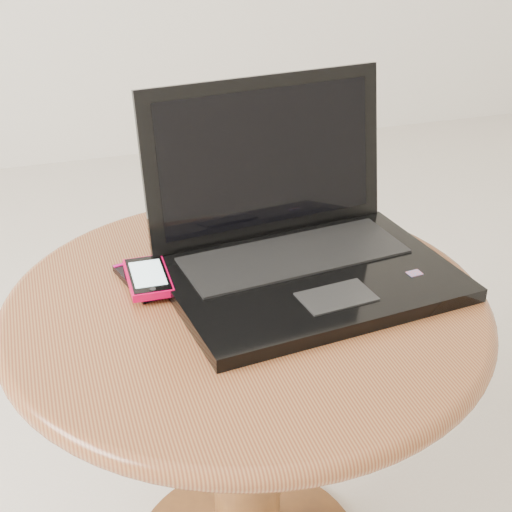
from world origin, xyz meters
name	(u,v)px	position (x,y,z in m)	size (l,w,h in m)	color
table	(247,364)	(-0.01, 0.03, 0.41)	(0.66, 0.66, 0.52)	#4C2C16
laptop	(297,242)	(0.08, 0.08, 0.57)	(0.41, 0.34, 0.25)	black
phone_black	(146,279)	(-0.14, 0.11, 0.52)	(0.08, 0.12, 0.01)	black
phone_pink	(148,277)	(-0.13, 0.10, 0.54)	(0.06, 0.10, 0.01)	#D0013B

